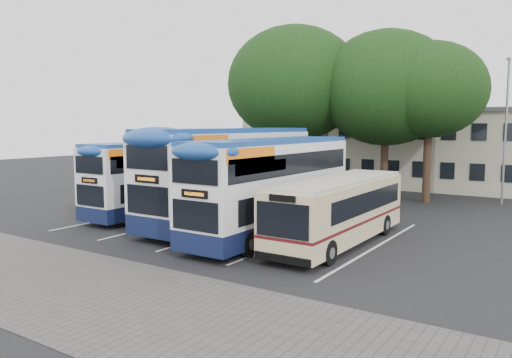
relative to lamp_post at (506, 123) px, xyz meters
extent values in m
plane|color=black|center=(-6.00, -19.97, -5.08)|extent=(120.00, 120.00, 0.00)
cube|color=#595654|center=(-8.00, -24.97, -5.08)|extent=(40.00, 6.00, 0.01)
cube|color=silver|center=(-16.75, -14.97, -5.08)|extent=(0.12, 11.00, 0.01)
cube|color=silver|center=(-13.25, -14.97, -5.08)|extent=(0.12, 11.00, 0.01)
cube|color=silver|center=(-9.75, -14.97, -5.08)|extent=(0.12, 11.00, 0.01)
cube|color=silver|center=(-6.25, -14.97, -5.08)|extent=(0.12, 11.00, 0.01)
cube|color=silver|center=(-2.75, -14.97, -5.08)|extent=(0.12, 11.00, 0.01)
cube|color=#BDB098|center=(-6.00, 7.03, -2.08)|extent=(32.00, 8.00, 6.00)
cube|color=#4C4C4F|center=(-6.00, 7.03, 0.97)|extent=(32.40, 8.40, 0.30)
cube|color=black|center=(-6.00, 3.01, -3.38)|extent=(30.00, 0.06, 1.20)
cube|color=black|center=(-6.00, 3.01, -0.58)|extent=(30.00, 0.06, 1.20)
cylinder|color=gray|center=(0.00, 0.03, -0.58)|extent=(0.14, 0.14, 9.00)
cube|color=gray|center=(0.00, 0.03, 3.92)|extent=(0.12, 0.80, 0.12)
cube|color=gray|center=(0.00, -0.37, 3.87)|extent=(0.25, 0.50, 0.12)
cylinder|color=black|center=(-13.38, -2.82, -2.18)|extent=(0.50, 0.50, 5.82)
ellipsoid|color=black|center=(-13.38, -2.82, 2.83)|extent=(9.57, 9.57, 8.13)
cylinder|color=black|center=(-7.13, -1.46, -2.35)|extent=(0.50, 0.50, 5.47)
ellipsoid|color=black|center=(-7.13, -1.46, 2.35)|extent=(9.01, 9.01, 7.66)
cylinder|color=black|center=(-4.25, -1.66, -2.44)|extent=(0.50, 0.50, 5.30)
ellipsoid|color=black|center=(-4.25, -1.66, 2.12)|extent=(7.15, 7.15, 6.08)
cube|color=#111A3E|center=(-15.50, -14.16, -4.44)|extent=(2.31, 9.69, 0.74)
cube|color=white|center=(-15.50, -14.16, -2.64)|extent=(2.31, 9.69, 2.86)
cube|color=#184494|center=(-15.50, -14.16, -1.16)|extent=(2.26, 9.50, 0.28)
cube|color=black|center=(-15.50, -13.88, -3.42)|extent=(2.35, 8.59, 0.92)
cube|color=black|center=(-15.50, -14.16, -1.99)|extent=(2.35, 9.14, 0.83)
cube|color=orange|center=(-14.33, -17.34, -1.48)|extent=(0.02, 2.95, 0.51)
cube|color=black|center=(-15.50, -19.03, -2.73)|extent=(1.11, 0.06, 0.28)
cylinder|color=black|center=(-16.54, -11.34, -4.62)|extent=(0.28, 0.92, 0.92)
cylinder|color=black|center=(-14.45, -11.34, -4.62)|extent=(0.28, 0.92, 0.92)
cylinder|color=black|center=(-16.54, -17.34, -4.62)|extent=(0.28, 0.92, 0.92)
cylinder|color=black|center=(-14.45, -17.34, -4.62)|extent=(0.28, 0.92, 0.92)
cube|color=red|center=(-14.32, -13.00, -1.99)|extent=(0.02, 3.69, 0.78)
cube|color=#111A3E|center=(-10.71, -14.16, -4.32)|extent=(2.74, 11.50, 0.88)
cube|color=white|center=(-10.71, -14.16, -2.18)|extent=(2.74, 11.50, 3.40)
cube|color=#184494|center=(-10.71, -14.16, -0.43)|extent=(2.68, 11.27, 0.33)
cube|color=black|center=(-10.71, -13.84, -3.11)|extent=(2.78, 10.19, 1.10)
cube|color=black|center=(-10.71, -14.16, -1.41)|extent=(2.78, 10.85, 0.99)
cube|color=orange|center=(-9.33, -17.94, -0.81)|extent=(0.02, 3.51, 0.60)
cube|color=black|center=(-10.71, -19.95, -2.29)|extent=(1.31, 0.06, 0.33)
cylinder|color=black|center=(-11.95, -10.82, -4.54)|extent=(0.33, 1.10, 1.10)
cylinder|color=black|center=(-9.47, -10.82, -4.54)|extent=(0.33, 1.10, 1.10)
cylinder|color=black|center=(-11.95, -17.94, -4.54)|extent=(0.33, 1.10, 1.10)
cylinder|color=black|center=(-9.47, -17.94, -4.54)|extent=(0.33, 1.10, 1.10)
cube|color=#111A3E|center=(-7.38, -15.60, -4.39)|extent=(2.49, 10.47, 0.80)
cube|color=white|center=(-7.38, -15.60, -2.44)|extent=(2.49, 10.47, 3.09)
cube|color=#184494|center=(-7.38, -15.60, -0.85)|extent=(2.44, 10.26, 0.30)
cube|color=black|center=(-7.38, -15.30, -3.29)|extent=(2.53, 9.27, 1.00)
cube|color=black|center=(-7.38, -15.60, -1.74)|extent=(2.53, 9.87, 0.90)
cube|color=orange|center=(-6.12, -19.04, -1.20)|extent=(0.02, 3.19, 0.55)
cube|color=black|center=(-7.38, -20.87, -2.54)|extent=(1.20, 0.06, 0.30)
cylinder|color=black|center=(-8.50, -12.56, -4.59)|extent=(0.30, 1.00, 1.00)
cylinder|color=black|center=(-6.25, -12.56, -4.59)|extent=(0.30, 1.00, 1.00)
cylinder|color=black|center=(-8.50, -19.04, -4.59)|extent=(0.30, 1.00, 1.00)
cylinder|color=black|center=(-6.25, -19.04, -4.59)|extent=(0.30, 1.00, 1.00)
cube|color=beige|center=(-4.29, -15.29, -3.63)|extent=(2.32, 9.26, 2.36)
cube|color=beige|center=(-4.29, -15.29, -2.40)|extent=(2.22, 8.89, 0.19)
cube|color=black|center=(-4.29, -14.82, -3.23)|extent=(2.36, 7.41, 0.83)
cube|color=#551114|center=(-4.29, -15.29, -4.02)|extent=(2.35, 9.28, 0.11)
cube|color=black|center=(-4.29, -19.94, -3.32)|extent=(2.04, 0.06, 1.20)
cylinder|color=black|center=(-5.33, -18.44, -4.62)|extent=(0.28, 0.93, 0.93)
cylinder|color=black|center=(-3.24, -18.44, -4.62)|extent=(0.28, 0.93, 0.93)
cylinder|color=black|center=(-5.33, -12.51, -4.62)|extent=(0.28, 0.93, 0.93)
cylinder|color=black|center=(-3.24, -12.51, -4.62)|extent=(0.28, 0.93, 0.93)
camera|label=1|loc=(4.18, -34.37, -0.08)|focal=35.00mm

